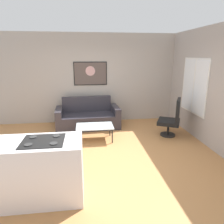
# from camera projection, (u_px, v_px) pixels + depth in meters

# --- Properties ---
(ground) EXTENTS (6.40, 6.40, 0.04)m
(ground) POSITION_uv_depth(u_px,v_px,m) (100.00, 154.00, 4.66)
(ground) COLOR #BD8049
(back_wall) EXTENTS (6.40, 0.05, 2.80)m
(back_wall) POSITION_uv_depth(u_px,v_px,m) (94.00, 79.00, 6.60)
(back_wall) COLOR #AAA198
(back_wall) RESTS_ON ground
(right_wall) EXTENTS (0.05, 6.40, 2.80)m
(right_wall) POSITION_uv_depth(u_px,v_px,m) (209.00, 87.00, 4.89)
(right_wall) COLOR #A79E98
(right_wall) RESTS_ON ground
(couch) EXTENTS (1.92, 0.99, 0.89)m
(couch) POSITION_uv_depth(u_px,v_px,m) (88.00, 118.00, 6.30)
(couch) COLOR #2C2A32
(couch) RESTS_ON ground
(coffee_table) EXTENTS (0.94, 0.60, 0.38)m
(coffee_table) POSITION_uv_depth(u_px,v_px,m) (95.00, 127.00, 5.30)
(coffee_table) COLOR silver
(coffee_table) RESTS_ON ground
(armchair) EXTENTS (0.76, 0.77, 1.03)m
(armchair) POSITION_uv_depth(u_px,v_px,m) (172.00, 119.00, 5.52)
(armchair) COLOR black
(armchair) RESTS_ON ground
(kitchen_counter) EXTENTS (1.72, 0.70, 0.95)m
(kitchen_counter) POSITION_uv_depth(u_px,v_px,m) (24.00, 171.00, 3.07)
(kitchen_counter) COLOR white
(kitchen_counter) RESTS_ON ground
(wall_painting) EXTENTS (1.04, 0.03, 0.73)m
(wall_painting) POSITION_uv_depth(u_px,v_px,m) (90.00, 74.00, 6.50)
(wall_painting) COLOR black
(window) EXTENTS (0.03, 1.25, 1.46)m
(window) POSITION_uv_depth(u_px,v_px,m) (194.00, 86.00, 5.48)
(window) COLOR silver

